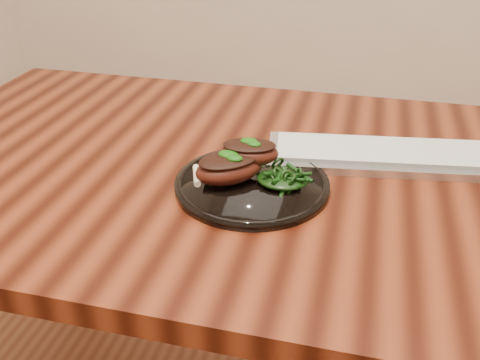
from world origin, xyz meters
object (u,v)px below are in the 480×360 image
object	(u,v)px
desk	(307,211)
plate	(252,184)
lamb_chop_front	(229,167)
greens_heap	(283,175)
keyboard	(396,155)

from	to	relation	value
desk	plate	xyz separation A→B (m)	(-0.09, -0.08, 0.09)
plate	lamb_chop_front	size ratio (longest dim) A/B	1.89
greens_heap	plate	bearing A→B (deg)	-174.81
greens_heap	lamb_chop_front	bearing A→B (deg)	-170.93
lamb_chop_front	keyboard	world-z (taller)	lamb_chop_front
desk	lamb_chop_front	xyz separation A→B (m)	(-0.12, -0.09, 0.12)
desk	lamb_chop_front	bearing A→B (deg)	-143.21
desk	greens_heap	size ratio (longest dim) A/B	18.53
greens_heap	keyboard	xyz separation A→B (m)	(0.18, 0.16, -0.02)
desk	keyboard	xyz separation A→B (m)	(0.15, 0.08, 0.09)
desk	plate	size ratio (longest dim) A/B	6.28
desk	keyboard	size ratio (longest dim) A/B	3.34
keyboard	plate	bearing A→B (deg)	-145.23
plate	keyboard	xyz separation A→B (m)	(0.23, 0.16, 0.00)
desk	greens_heap	world-z (taller)	greens_heap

